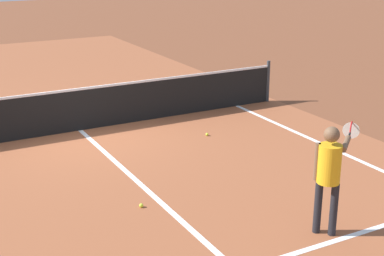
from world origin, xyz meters
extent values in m
plane|color=brown|center=(0.00, 0.00, 0.00)|extent=(60.00, 60.00, 0.00)
cube|color=#9E5433|center=(0.00, 0.00, 0.00)|extent=(10.62, 24.40, 0.00)
cube|color=white|center=(0.00, -3.20, 0.00)|extent=(0.10, 6.40, 0.01)
cylinder|color=#33383D|center=(5.05, 0.00, 0.54)|extent=(0.09, 0.09, 1.07)
cube|color=black|center=(0.00, 0.00, 0.46)|extent=(10.09, 0.02, 0.91)
cube|color=white|center=(0.00, 0.00, 0.94)|extent=(10.09, 0.03, 0.05)
cylinder|color=black|center=(1.55, -6.07, 0.40)|extent=(0.11, 0.11, 0.79)
cylinder|color=black|center=(1.69, -6.24, 0.40)|extent=(0.11, 0.11, 0.79)
cylinder|color=gold|center=(1.62, -6.15, 1.07)|extent=(0.32, 0.32, 0.55)
sphere|color=brown|center=(1.62, -6.15, 1.49)|extent=(0.22, 0.22, 0.22)
cylinder|color=brown|center=(1.51, -6.02, 1.08)|extent=(0.08, 0.08, 0.54)
cylinder|color=brown|center=(1.94, -6.11, 1.30)|extent=(0.46, 0.41, 0.08)
cylinder|color=black|center=(2.22, -5.87, 1.30)|extent=(0.19, 0.16, 0.03)
torus|color=red|center=(2.41, -5.71, 1.30)|extent=(0.23, 0.20, 0.28)
cylinder|color=silver|center=(2.41, -5.71, 1.30)|extent=(0.16, 0.19, 0.25)
sphere|color=#CCE033|center=(-0.34, -4.15, 0.03)|extent=(0.07, 0.07, 0.07)
sphere|color=#CCE033|center=(2.28, -1.66, 0.03)|extent=(0.07, 0.07, 0.07)
camera|label=1|loc=(-3.47, -11.58, 3.97)|focal=52.87mm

